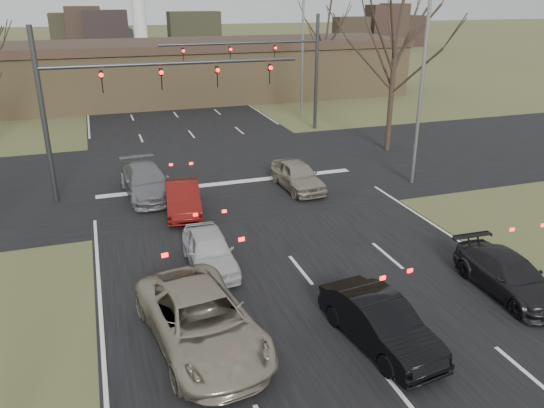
% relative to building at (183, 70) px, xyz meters
% --- Properties ---
extents(ground, '(360.00, 360.00, 0.00)m').
position_rel_building_xyz_m(ground, '(-2.00, -38.00, -2.67)').
color(ground, '#50552D').
rests_on(ground, ground).
extents(road_main, '(14.00, 300.00, 0.02)m').
position_rel_building_xyz_m(road_main, '(-2.00, 22.00, -2.66)').
color(road_main, black).
rests_on(road_main, ground).
extents(road_cross, '(200.00, 14.00, 0.02)m').
position_rel_building_xyz_m(road_cross, '(-2.00, -23.00, -2.65)').
color(road_cross, black).
rests_on(road_cross, ground).
extents(building, '(42.40, 10.40, 5.30)m').
position_rel_building_xyz_m(building, '(0.00, 0.00, 0.00)').
color(building, olive).
rests_on(building, ground).
extents(mast_arm_near, '(12.12, 0.24, 8.00)m').
position_rel_building_xyz_m(mast_arm_near, '(-7.23, -25.00, 2.41)').
color(mast_arm_near, '#383A3D').
rests_on(mast_arm_near, ground).
extents(mast_arm_far, '(11.12, 0.24, 8.00)m').
position_rel_building_xyz_m(mast_arm_far, '(4.18, -15.00, 2.35)').
color(mast_arm_far, '#383A3D').
rests_on(mast_arm_far, ground).
extents(streetlight_right_near, '(2.34, 0.25, 10.00)m').
position_rel_building_xyz_m(streetlight_right_near, '(6.82, -28.00, 2.92)').
color(streetlight_right_near, gray).
rests_on(streetlight_right_near, ground).
extents(streetlight_right_far, '(2.34, 0.25, 10.00)m').
position_rel_building_xyz_m(streetlight_right_far, '(7.32, -11.00, 2.92)').
color(streetlight_right_far, gray).
rests_on(streetlight_right_far, ground).
extents(tree_right_near, '(6.90, 6.90, 11.50)m').
position_rel_building_xyz_m(tree_right_near, '(9.00, -22.00, 6.23)').
color(tree_right_near, black).
rests_on(tree_right_near, ground).
extents(tree_right_far, '(5.40, 5.40, 9.00)m').
position_rel_building_xyz_m(tree_right_far, '(13.00, -3.00, 4.29)').
color(tree_right_far, black).
rests_on(tree_right_far, ground).
extents(car_silver_suv, '(3.36, 5.97, 1.58)m').
position_rel_building_xyz_m(car_silver_suv, '(-6.18, -38.14, -1.88)').
color(car_silver_suv, gray).
rests_on(car_silver_suv, ground).
extents(car_white_sedan, '(1.67, 3.98, 1.35)m').
position_rel_building_xyz_m(car_white_sedan, '(-5.00, -33.72, -1.99)').
color(car_white_sedan, '#BCBCBE').
rests_on(car_white_sedan, ground).
extents(car_black_hatch, '(2.03, 4.39, 1.40)m').
position_rel_building_xyz_m(car_black_hatch, '(-1.50, -39.68, -1.97)').
color(car_black_hatch, black).
rests_on(car_black_hatch, ground).
extents(car_charcoal_sedan, '(1.90, 4.37, 1.25)m').
position_rel_building_xyz_m(car_charcoal_sedan, '(3.90, -38.53, -2.04)').
color(car_charcoal_sedan, black).
rests_on(car_charcoal_sedan, ground).
extents(car_grey_ahead, '(2.48, 5.23, 1.47)m').
position_rel_building_xyz_m(car_grey_ahead, '(-6.32, -25.50, -1.93)').
color(car_grey_ahead, slate).
rests_on(car_grey_ahead, ground).
extents(car_red_ahead, '(1.94, 4.31, 1.37)m').
position_rel_building_xyz_m(car_red_ahead, '(-5.00, -28.22, -1.98)').
color(car_red_ahead, '#5D100D').
rests_on(car_red_ahead, ground).
extents(car_silver_ahead, '(1.85, 4.24, 1.42)m').
position_rel_building_xyz_m(car_silver_ahead, '(1.00, -26.94, -1.95)').
color(car_silver_ahead, gray).
rests_on(car_silver_ahead, ground).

